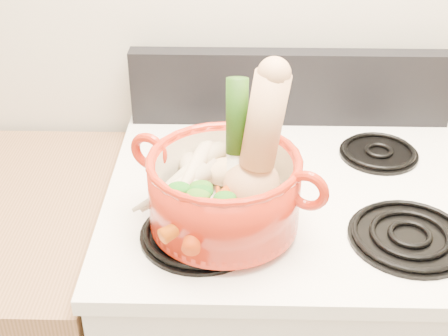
{
  "coord_description": "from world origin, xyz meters",
  "views": [
    {
      "loc": [
        -0.13,
        0.34,
        1.66
      ],
      "look_at": [
        -0.15,
        1.24,
        1.1
      ],
      "focal_mm": 50.0,
      "sensor_mm": 36.0,
      "label": 1
    }
  ],
  "objects": [
    {
      "name": "carrot_1",
      "position": [
        -0.2,
        1.19,
        1.02
      ],
      "size": [
        0.04,
        0.15,
        0.04
      ],
      "primitive_type": "cone",
      "rotation": [
        1.66,
        0.0,
        -0.03
      ],
      "color": "#D23F0A",
      "rests_on": "dutch_oven"
    },
    {
      "name": "parsnip_2",
      "position": [
        -0.2,
        1.29,
        1.03
      ],
      "size": [
        0.09,
        0.21,
        0.06
      ],
      "primitive_type": "cone",
      "rotation": [
        1.66,
        0.0,
        0.26
      ],
      "color": "beige",
      "rests_on": "dutch_oven"
    },
    {
      "name": "pot_handle_left",
      "position": [
        -0.29,
        1.32,
        1.08
      ],
      "size": [
        0.08,
        0.05,
        0.08
      ],
      "primitive_type": "torus",
      "rotation": [
        1.57,
        0.0,
        -0.41
      ],
      "color": "#AF220F",
      "rests_on": "dutch_oven"
    },
    {
      "name": "cooktop",
      "position": [
        0.0,
        1.4,
        0.93
      ],
      "size": [
        0.78,
        0.67,
        0.03
      ],
      "primitive_type": "cube",
      "color": "white",
      "rests_on": "stove_body"
    },
    {
      "name": "parsnip_3",
      "position": [
        -0.25,
        1.27,
        1.03
      ],
      "size": [
        0.15,
        0.13,
        0.05
      ],
      "primitive_type": "cone",
      "rotation": [
        1.66,
        0.0,
        -0.91
      ],
      "color": "beige",
      "rests_on": "dutch_oven"
    },
    {
      "name": "parsnip_4",
      "position": [
        -0.21,
        1.33,
        1.04
      ],
      "size": [
        0.18,
        0.2,
        0.06
      ],
      "primitive_type": "cone",
      "rotation": [
        1.66,
        0.0,
        -0.69
      ],
      "color": "beige",
      "rests_on": "dutch_oven"
    },
    {
      "name": "burner_back_left",
      "position": [
        -0.19,
        1.54,
        0.96
      ],
      "size": [
        0.17,
        0.17,
        0.02
      ],
      "primitive_type": "cylinder",
      "color": "black",
      "rests_on": "cooktop"
    },
    {
      "name": "squash",
      "position": [
        -0.1,
        1.28,
        1.13
      ],
      "size": [
        0.17,
        0.15,
        0.28
      ],
      "primitive_type": null,
      "rotation": [
        0.0,
        0.14,
        0.31
      ],
      "color": "#E2A473",
      "rests_on": "dutch_oven"
    },
    {
      "name": "carrot_3",
      "position": [
        -0.2,
        1.18,
        1.03
      ],
      "size": [
        0.12,
        0.11,
        0.04
      ],
      "primitive_type": "cone",
      "rotation": [
        1.66,
        0.0,
        -0.83
      ],
      "color": "#C8460A",
      "rests_on": "dutch_oven"
    },
    {
      "name": "carrot_0",
      "position": [
        -0.15,
        1.24,
        1.01
      ],
      "size": [
        0.1,
        0.15,
        0.04
      ],
      "primitive_type": "cone",
      "rotation": [
        1.66,
        0.0,
        -0.49
      ],
      "color": "#D7490A",
      "rests_on": "dutch_oven"
    },
    {
      "name": "burner_front_left",
      "position": [
        -0.19,
        1.24,
        0.96
      ],
      "size": [
        0.22,
        0.22,
        0.02
      ],
      "primitive_type": "cylinder",
      "color": "black",
      "rests_on": "cooktop"
    },
    {
      "name": "control_backsplash",
      "position": [
        0.0,
        1.7,
        1.04
      ],
      "size": [
        0.76,
        0.05,
        0.18
      ],
      "primitive_type": "cube",
      "color": "black",
      "rests_on": "cooktop"
    },
    {
      "name": "parsnip_0",
      "position": [
        -0.21,
        1.31,
        1.02
      ],
      "size": [
        0.14,
        0.22,
        0.06
      ],
      "primitive_type": "cone",
      "rotation": [
        1.66,
        0.0,
        -0.47
      ],
      "color": "beige",
      "rests_on": "dutch_oven"
    },
    {
      "name": "leek",
      "position": [
        -0.13,
        1.29,
        1.12
      ],
      "size": [
        0.04,
        0.07,
        0.25
      ],
      "primitive_type": "cylinder",
      "rotation": [
        -0.14,
        0.0,
        0.01
      ],
      "color": "white",
      "rests_on": "dutch_oven"
    },
    {
      "name": "parsnip_1",
      "position": [
        -0.23,
        1.3,
        1.02
      ],
      "size": [
        0.16,
        0.15,
        0.05
      ],
      "primitive_type": "cone",
      "rotation": [
        1.66,
        0.0,
        -0.82
      ],
      "color": "beige",
      "rests_on": "dutch_oven"
    },
    {
      "name": "pot_handle_right",
      "position": [
        -0.01,
        1.2,
        1.08
      ],
      "size": [
        0.08,
        0.05,
        0.08
      ],
      "primitive_type": "torus",
      "rotation": [
        1.57,
        0.0,
        -0.41
      ],
      "color": "#AF220F",
      "rests_on": "dutch_oven"
    },
    {
      "name": "burner_back_right",
      "position": [
        0.19,
        1.54,
        0.96
      ],
      "size": [
        0.17,
        0.17,
        0.02
      ],
      "primitive_type": "cylinder",
      "color": "black",
      "rests_on": "cooktop"
    },
    {
      "name": "burner_front_right",
      "position": [
        0.19,
        1.24,
        0.96
      ],
      "size": [
        0.22,
        0.22,
        0.02
      ],
      "primitive_type": "cylinder",
      "color": "black",
      "rests_on": "cooktop"
    },
    {
      "name": "carrot_2",
      "position": [
        -0.15,
        1.21,
        1.02
      ],
      "size": [
        0.05,
        0.16,
        0.04
      ],
      "primitive_type": "cone",
      "rotation": [
        1.66,
        0.0,
        0.11
      ],
      "color": "#D83F0A",
      "rests_on": "dutch_oven"
    },
    {
      "name": "dutch_oven",
      "position": [
        -0.15,
        1.26,
        1.03
      ],
      "size": [
        0.36,
        0.36,
        0.13
      ],
      "primitive_type": "cylinder",
      "rotation": [
        0.0,
        0.0,
        -0.41
      ],
      "color": "#AF220F",
      "rests_on": "burner_front_left"
    },
    {
      "name": "ginger",
      "position": [
        -0.15,
        1.35,
        1.02
      ],
      "size": [
        0.1,
        0.07,
        0.05
      ],
      "primitive_type": "ellipsoid",
      "rotation": [
        0.0,
        0.0,
        0.04
      ],
      "color": "#D0B180",
      "rests_on": "dutch_oven"
    },
    {
      "name": "carrot_4",
      "position": [
        -0.15,
        1.24,
        1.04
      ],
      "size": [
        0.1,
        0.16,
        0.05
      ],
      "primitive_type": "cone",
      "rotation": [
        1.66,
        0.0,
        -0.44
      ],
      "color": "#CF400A",
      "rests_on": "dutch_oven"
    },
    {
      "name": "parsnip_5",
      "position": [
        -0.21,
        1.31,
        1.05
      ],
      "size": [
        0.11,
        0.22,
        0.06
      ],
      "primitive_type": "cone",
      "rotation": [
        1.66,
        0.0,
        -0.31
      ],
      "color": "beige",
      "rests_on": "dutch_oven"
    }
  ]
}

